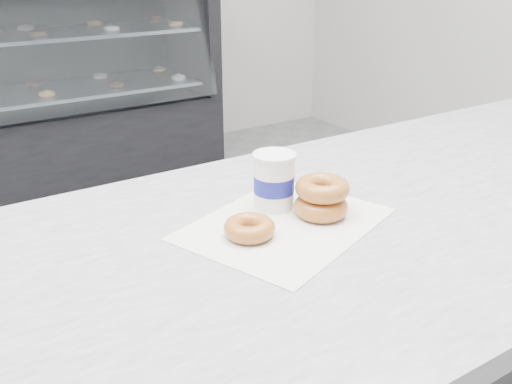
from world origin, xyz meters
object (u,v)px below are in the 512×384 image
donut_single (249,228)px  coffee_cup (274,181)px  display_case (5,112)px  donut_stack (322,197)px

donut_single → coffee_cup: (0.10, 0.07, 0.04)m
donut_single → display_case: bearing=88.6°
display_case → donut_single: bearing=-91.4°
donut_stack → coffee_cup: 0.09m
coffee_cup → donut_single: bearing=-146.4°
donut_single → coffee_cup: bearing=36.9°
donut_single → coffee_cup: coffee_cup is taller
donut_stack → coffee_cup: size_ratio=0.96×
display_case → coffee_cup: size_ratio=22.93×
display_case → donut_stack: (0.09, -2.69, 0.44)m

